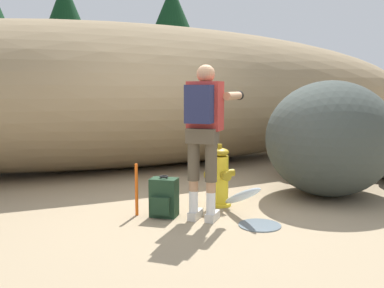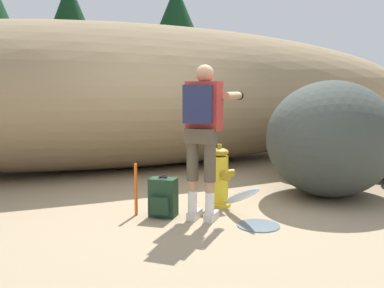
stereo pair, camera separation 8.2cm
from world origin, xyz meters
name	(u,v)px [view 1 (the left image)]	position (x,y,z in m)	size (l,w,h in m)	color
ground_plane	(205,208)	(0.00, 0.00, -0.02)	(56.00, 56.00, 0.04)	#998466
dirt_embankment	(129,96)	(0.00, 3.14, 1.31)	(13.88, 3.20, 2.61)	#897556
fire_hydrant	(220,177)	(0.19, -0.03, 0.36)	(0.40, 0.34, 0.77)	yellow
hydrant_water_jet	(246,202)	(0.19, -0.64, 0.19)	(0.45, 0.99, 0.45)	silver
utility_worker	(205,122)	(-0.23, -0.45, 1.09)	(0.96, 0.96, 1.70)	beige
spare_backpack	(164,198)	(-0.60, -0.17, 0.22)	(0.36, 0.36, 0.47)	#1E3823
boulder_large	(330,138)	(1.80, -0.18, 0.78)	(1.85, 1.68, 1.56)	#383F3B
boulder_small	(313,154)	(2.49, 0.96, 0.37)	(1.18, 1.08, 0.74)	#453E29
boulder_outlier	(378,155)	(3.46, 0.51, 0.35)	(0.97, 0.79, 0.70)	#343932
pine_tree_left	(66,51)	(-0.10, 9.33, 2.59)	(2.19, 2.19, 4.72)	#47331E
pine_tree_center	(172,51)	(3.28, 9.01, 2.67)	(2.41, 2.41, 4.83)	#47331E
survey_stake	(136,190)	(-0.87, 0.00, 0.30)	(0.04, 0.04, 0.60)	#E55914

